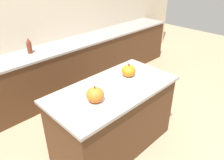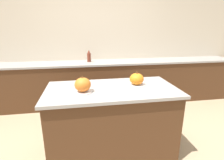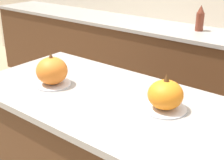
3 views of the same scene
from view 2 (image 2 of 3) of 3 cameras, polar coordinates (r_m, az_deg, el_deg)
ground_plane at (r=2.54m, az=-0.07°, el=-21.91°), size 12.00×12.00×0.00m
wall_back at (r=3.90m, az=-4.89°, el=11.76°), size 8.00×0.06×2.50m
kitchen_island at (r=2.29m, az=-0.07°, el=-13.17°), size 1.57×0.80×0.89m
back_counter at (r=3.73m, az=-4.14°, el=-0.93°), size 6.00×0.60×0.91m
pumpkin_cake_left at (r=1.98m, az=-9.54°, el=-1.63°), size 0.21×0.21×0.20m
pumpkin_cake_right at (r=2.21m, az=8.05°, el=0.21°), size 0.22×0.22×0.19m
bottle_tall at (r=3.65m, az=-7.53°, el=7.75°), size 0.08×0.08×0.24m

